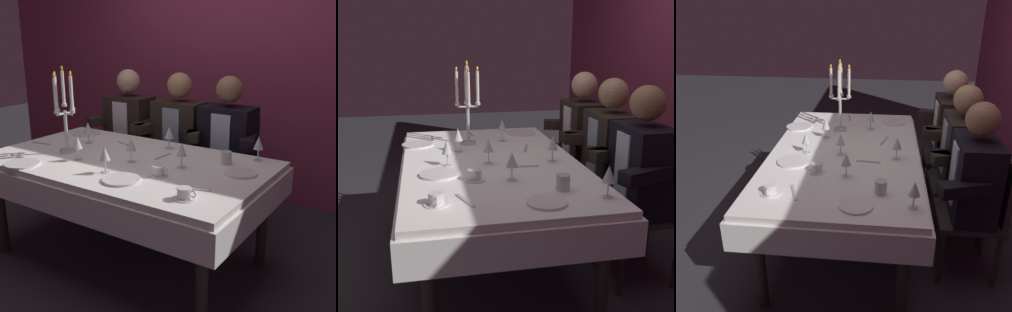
{
  "view_description": "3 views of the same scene",
  "coord_description": "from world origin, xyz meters",
  "views": [
    {
      "loc": [
        1.72,
        -2.1,
        1.58
      ],
      "look_at": [
        0.31,
        0.04,
        0.81
      ],
      "focal_mm": 44.83,
      "sensor_mm": 36.0,
      "label": 1
    },
    {
      "loc": [
        2.57,
        -0.41,
        1.5
      ],
      "look_at": [
        0.27,
        0.05,
        0.84
      ],
      "focal_mm": 45.0,
      "sensor_mm": 36.0,
      "label": 2
    },
    {
      "loc": [
        2.54,
        0.27,
        1.83
      ],
      "look_at": [
        0.25,
        0.02,
        0.81
      ],
      "focal_mm": 39.31,
      "sensor_mm": 36.0,
      "label": 3
    }
  ],
  "objects": [
    {
      "name": "wine_glass_1",
      "position": [
        0.75,
        0.46,
        0.85
      ],
      "size": [
        0.07,
        0.07,
        0.16
      ],
      "color": "silver",
      "rests_on": "dining_table"
    },
    {
      "name": "spoon_1",
      "position": [
        0.18,
        0.19,
        0.74
      ],
      "size": [
        0.03,
        0.17,
        0.01
      ],
      "primitive_type": "cube",
      "rotation": [
        0.0,
        0.0,
        1.49
      ],
      "color": "#B7B7BC",
      "rests_on": "dining_table"
    },
    {
      "name": "knife_0",
      "position": [
        -0.24,
        0.29,
        0.74
      ],
      "size": [
        0.19,
        0.07,
        0.01
      ],
      "primitive_type": "cube",
      "rotation": [
        0.0,
        0.0,
        -0.29
      ],
      "color": "#B7B7BC",
      "rests_on": "dining_table"
    },
    {
      "name": "wine_glass_4",
      "position": [
        0.07,
        -0.02,
        0.85
      ],
      "size": [
        0.07,
        0.07,
        0.16
      ],
      "color": "silver",
      "rests_on": "dining_table"
    },
    {
      "name": "dinner_plate_2",
      "position": [
        -0.49,
        -0.46,
        0.75
      ],
      "size": [
        0.22,
        0.22,
        0.01
      ],
      "primitive_type": "cylinder",
      "color": "white",
      "rests_on": "dining_table"
    },
    {
      "name": "dinner_plate_1",
      "position": [
        -0.71,
        0.37,
        0.75
      ],
      "size": [
        0.23,
        0.23,
        0.01
      ],
      "primitive_type": "cylinder",
      "color": "white",
      "rests_on": "dining_table"
    },
    {
      "name": "coffee_cup_1",
      "position": [
        0.37,
        -0.15,
        0.77
      ],
      "size": [
        0.13,
        0.12,
        0.06
      ],
      "color": "white",
      "rests_on": "dining_table"
    },
    {
      "name": "dinner_plate_3",
      "position": [
        0.77,
        0.15,
        0.75
      ],
      "size": [
        0.2,
        0.2,
        0.01
      ],
      "primitive_type": "cylinder",
      "color": "white",
      "rests_on": "dining_table"
    },
    {
      "name": "wine_glass_0",
      "position": [
        0.06,
        -0.28,
        0.86
      ],
      "size": [
        0.07,
        0.07,
        0.16
      ],
      "color": "silver",
      "rests_on": "dining_table"
    },
    {
      "name": "seated_diner_0",
      "position": [
        -0.66,
        0.89,
        0.74
      ],
      "size": [
        0.63,
        0.48,
        1.24
      ],
      "color": "#2C2525",
      "rests_on": "ground_plane"
    },
    {
      "name": "coffee_cup_0",
      "position": [
        0.69,
        -0.37,
        0.77
      ],
      "size": [
        0.13,
        0.12,
        0.06
      ],
      "color": "white",
      "rests_on": "dining_table"
    },
    {
      "name": "wine_glass_6",
      "position": [
        0.1,
        0.38,
        0.85
      ],
      "size": [
        0.07,
        0.07,
        0.16
      ],
      "color": "silver",
      "rests_on": "dining_table"
    },
    {
      "name": "wine_glass_5",
      "position": [
        0.41,
        0.05,
        0.85
      ],
      "size": [
        0.07,
        0.07,
        0.16
      ],
      "color": "silver",
      "rests_on": "dining_table"
    },
    {
      "name": "candelabra",
      "position": [
        -0.46,
        -0.09,
        1.03
      ],
      "size": [
        0.19,
        0.19,
        0.61
      ],
      "color": "silver",
      "rests_on": "dining_table"
    },
    {
      "name": "knife_3",
      "position": [
        0.66,
        -0.23,
        0.74
      ],
      "size": [
        0.18,
        0.08,
        0.01
      ],
      "primitive_type": "cube",
      "rotation": [
        0.0,
        0.0,
        0.35
      ],
      "color": "#B7B7BC",
      "rests_on": "dining_table"
    },
    {
      "name": "water_tumbler_0",
      "position": [
        0.61,
        0.28,
        0.78
      ],
      "size": [
        0.07,
        0.07,
        0.08
      ],
      "primitive_type": "cylinder",
      "color": "silver",
      "rests_on": "dining_table"
    },
    {
      "name": "seated_diner_1",
      "position": [
        -0.12,
        0.89,
        0.74
      ],
      "size": [
        0.63,
        0.48,
        1.24
      ],
      "color": "#2C2525",
      "rests_on": "ground_plane"
    },
    {
      "name": "dinner_plate_0",
      "position": [
        0.24,
        -0.34,
        0.75
      ],
      "size": [
        0.23,
        0.23,
        0.01
      ],
      "primitive_type": "cylinder",
      "color": "white",
      "rests_on": "dining_table"
    },
    {
      "name": "wine_glass_3",
      "position": [
        -0.26,
        -0.18,
        0.85
      ],
      "size": [
        0.07,
        0.07,
        0.16
      ],
      "color": "silver",
      "rests_on": "dining_table"
    },
    {
      "name": "dining_table",
      "position": [
        0.0,
        0.0,
        0.62
      ],
      "size": [
        1.94,
        1.14,
        0.74
      ],
      "color": "white",
      "rests_on": "ground_plane"
    },
    {
      "name": "seated_diner_2",
      "position": [
        0.33,
        0.89,
        0.74
      ],
      "size": [
        0.63,
        0.48,
        1.24
      ],
      "color": "#2C2525",
      "rests_on": "ground_plane"
    },
    {
      "name": "fork_2",
      "position": [
        -0.8,
        -0.04,
        0.74
      ],
      "size": [
        0.17,
        0.04,
        0.01
      ],
      "primitive_type": "cube",
      "rotation": [
        0.0,
        0.0,
        0.14
      ],
      "color": "#B7B7BC",
      "rests_on": "dining_table"
    },
    {
      "name": "wine_glass_2",
      "position": [
        -0.5,
        0.17,
        0.86
      ],
      "size": [
        0.07,
        0.07,
        0.16
      ],
      "color": "silver",
      "rests_on": "dining_table"
    },
    {
      "name": "ground_plane",
      "position": [
        0.0,
        0.0,
        0.0
      ],
      "size": [
        12.0,
        12.0,
        0.0
      ],
      "primitive_type": "plane",
      "color": "#2E2C31"
    }
  ]
}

